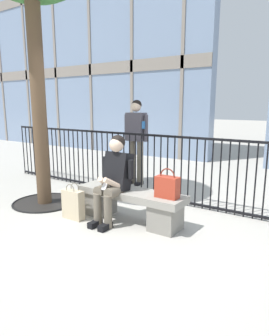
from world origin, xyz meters
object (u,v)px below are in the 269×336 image
Objects in this scene: seated_person_with_phone at (114,176)px; bystander_at_railing at (136,136)px; shopping_bag at (73,204)px; handbag_on_bench at (167,187)px; stone_bench at (130,203)px.

bystander_at_railing is at bearing 115.63° from seated_person_with_phone.
handbag_on_bench is at bearing 16.29° from shopping_bag.
handbag_on_bench is (0.58, -0.01, 0.32)m from stone_bench.
bystander_at_railing reaches higher than stone_bench.
handbag_on_bench is 0.23× the size of bystander_at_railing.
stone_bench is at bearing 179.01° from handbag_on_bench.
shopping_bag is at bearing -163.71° from handbag_on_bench.
seated_person_with_phone is at bearing -145.54° from stone_bench.
handbag_on_bench is at bearing -0.99° from stone_bench.
shopping_bag is (-1.31, -0.38, -0.38)m from handbag_on_bench.
seated_person_with_phone reaches higher than handbag_on_bench.
seated_person_with_phone is 2.12m from bystander_at_railing.
seated_person_with_phone is at bearing -64.37° from bystander_at_railing.
seated_person_with_phone is (-0.19, -0.13, 0.38)m from stone_bench.
handbag_on_bench is at bearing -46.61° from bystander_at_railing.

